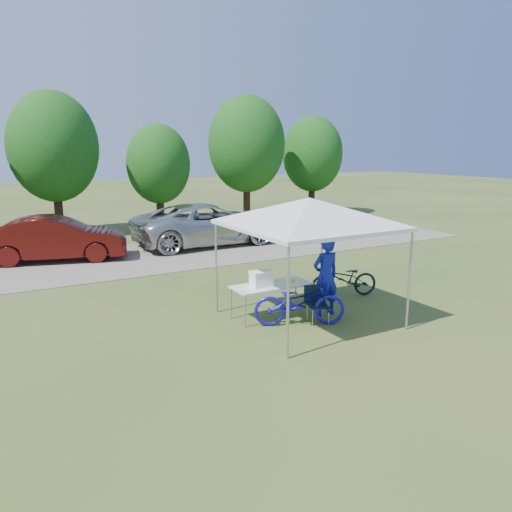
% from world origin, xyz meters
% --- Properties ---
extents(ground, '(100.00, 100.00, 0.00)m').
position_xyz_m(ground, '(0.00, 0.00, 0.00)').
color(ground, '#2D5119').
rests_on(ground, ground).
extents(gravel_strip, '(24.00, 5.00, 0.02)m').
position_xyz_m(gravel_strip, '(0.00, 8.00, 0.01)').
color(gravel_strip, gray).
rests_on(gravel_strip, ground).
extents(canopy, '(4.53, 4.53, 3.00)m').
position_xyz_m(canopy, '(0.00, 0.00, 2.65)').
color(canopy, '#A5A5AA').
rests_on(canopy, ground).
extents(treeline, '(24.89, 4.28, 6.30)m').
position_xyz_m(treeline, '(-0.29, 14.05, 3.53)').
color(treeline, '#382314').
rests_on(treeline, ground).
extents(folding_table, '(1.84, 0.76, 0.75)m').
position_xyz_m(folding_table, '(-0.54, 0.60, 0.71)').
color(folding_table, white).
rests_on(folding_table, ground).
extents(folding_chair, '(0.51, 0.54, 0.81)m').
position_xyz_m(folding_chair, '(0.12, -0.14, 0.47)').
color(folding_chair, black).
rests_on(folding_chair, ground).
extents(cooler, '(0.48, 0.33, 0.35)m').
position_xyz_m(cooler, '(-0.83, 0.60, 0.93)').
color(cooler, white).
rests_on(cooler, folding_table).
extents(ice_cream_cup, '(0.08, 0.08, 0.06)m').
position_xyz_m(ice_cream_cup, '(-0.00, 0.55, 0.78)').
color(ice_cream_cup, gold).
rests_on(ice_cream_cup, folding_table).
extents(cyclist, '(0.68, 0.45, 1.83)m').
position_xyz_m(cyclist, '(0.57, 0.11, 0.91)').
color(cyclist, '#1420A6').
rests_on(cyclist, ground).
extents(bike_blue, '(2.07, 1.45, 1.03)m').
position_xyz_m(bike_blue, '(-0.31, -0.16, 0.52)').
color(bike_blue, '#1A13AB').
rests_on(bike_blue, ground).
extents(bike_dark, '(1.86, 1.11, 0.92)m').
position_xyz_m(bike_dark, '(1.88, 1.02, 0.46)').
color(bike_dark, black).
rests_on(bike_dark, ground).
extents(minivan, '(5.82, 2.70, 1.62)m').
position_xyz_m(minivan, '(1.68, 9.07, 0.83)').
color(minivan, beige).
rests_on(minivan, gravel_strip).
extents(sedan, '(4.80, 2.72, 1.50)m').
position_xyz_m(sedan, '(-3.89, 8.99, 0.77)').
color(sedan, '#4C0F0C').
rests_on(sedan, gravel_strip).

